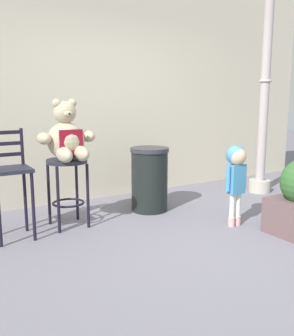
{
  "coord_description": "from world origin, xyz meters",
  "views": [
    {
      "loc": [
        -2.17,
        -2.62,
        1.36
      ],
      "look_at": [
        -0.09,
        0.81,
        0.63
      ],
      "focal_mm": 40.15,
      "sensor_mm": 36.0,
      "label": 1
    }
  ],
  "objects_px": {
    "lamppost": "(263,118)",
    "bar_chair_empty": "(10,176)",
    "trash_bin": "(149,179)",
    "teddy_bear": "(67,138)",
    "child_walking": "(236,168)",
    "bar_stool_with_teddy": "(67,178)"
  },
  "relations": [
    {
      "from": "lamppost",
      "to": "bar_stool_with_teddy",
      "type": "bearing_deg",
      "value": 179.8
    },
    {
      "from": "trash_bin",
      "to": "lamppost",
      "type": "relative_size",
      "value": 0.28
    },
    {
      "from": "teddy_bear",
      "to": "lamppost",
      "type": "relative_size",
      "value": 0.23
    },
    {
      "from": "lamppost",
      "to": "bar_chair_empty",
      "type": "relative_size",
      "value": 2.59
    },
    {
      "from": "lamppost",
      "to": "bar_chair_empty",
      "type": "xyz_separation_m",
      "value": [
        -3.54,
        -0.05,
        -0.48
      ]
    },
    {
      "from": "trash_bin",
      "to": "lamppost",
      "type": "bearing_deg",
      "value": -1.69
    },
    {
      "from": "bar_stool_with_teddy",
      "to": "teddy_bear",
      "type": "height_order",
      "value": "teddy_bear"
    },
    {
      "from": "trash_bin",
      "to": "bar_chair_empty",
      "type": "bearing_deg",
      "value": -176.45
    },
    {
      "from": "teddy_bear",
      "to": "lamppost",
      "type": "height_order",
      "value": "lamppost"
    },
    {
      "from": "bar_stool_with_teddy",
      "to": "bar_chair_empty",
      "type": "distance_m",
      "value": 0.6
    },
    {
      "from": "teddy_bear",
      "to": "child_walking",
      "type": "bearing_deg",
      "value": -30.14
    },
    {
      "from": "trash_bin",
      "to": "bar_chair_empty",
      "type": "height_order",
      "value": "bar_chair_empty"
    },
    {
      "from": "teddy_bear",
      "to": "bar_chair_empty",
      "type": "distance_m",
      "value": 0.68
    },
    {
      "from": "bar_stool_with_teddy",
      "to": "trash_bin",
      "type": "relative_size",
      "value": 0.94
    },
    {
      "from": "child_walking",
      "to": "bar_chair_empty",
      "type": "relative_size",
      "value": 0.82
    },
    {
      "from": "bar_stool_with_teddy",
      "to": "bar_chair_empty",
      "type": "relative_size",
      "value": 0.68
    },
    {
      "from": "lamppost",
      "to": "bar_chair_empty",
      "type": "bearing_deg",
      "value": -179.24
    },
    {
      "from": "bar_chair_empty",
      "to": "trash_bin",
      "type": "bearing_deg",
      "value": 3.55
    },
    {
      "from": "lamppost",
      "to": "bar_chair_empty",
      "type": "distance_m",
      "value": 3.57
    },
    {
      "from": "bar_stool_with_teddy",
      "to": "lamppost",
      "type": "xyz_separation_m",
      "value": [
        2.95,
        -0.01,
        0.57
      ]
    },
    {
      "from": "child_walking",
      "to": "bar_chair_empty",
      "type": "height_order",
      "value": "bar_chair_empty"
    },
    {
      "from": "child_walking",
      "to": "trash_bin",
      "type": "bearing_deg",
      "value": 65.0
    }
  ]
}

